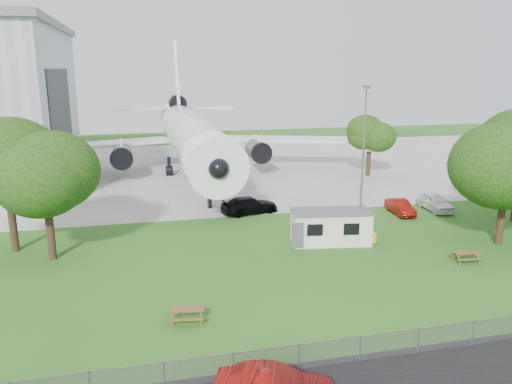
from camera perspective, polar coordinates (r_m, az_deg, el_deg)
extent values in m
plane|color=#3A7824|center=(32.62, 2.98, -10.18)|extent=(160.00, 160.00, 0.00)
cube|color=#B7B7B2|center=(68.39, -6.02, 2.63)|extent=(120.00, 46.00, 0.03)
cube|color=#2D3033|center=(62.46, -21.25, 6.95)|extent=(0.16, 16.00, 12.96)
cylinder|color=white|center=(63.41, -7.45, 6.36)|extent=(5.40, 34.00, 5.40)
cone|color=white|center=(44.78, -4.83, 3.31)|extent=(5.40, 5.50, 5.40)
cone|color=white|center=(84.12, -9.03, 8.69)|extent=(4.86, 9.00, 4.86)
cube|color=white|center=(66.68, -18.50, 5.09)|extent=(21.36, 10.77, 0.36)
cube|color=white|center=(69.08, 2.70, 6.07)|extent=(21.36, 10.77, 0.36)
cube|color=white|center=(83.81, -9.18, 12.58)|extent=(0.46, 9.96, 12.17)
cylinder|color=#515459|center=(62.92, -15.08, 4.01)|extent=(2.50, 4.20, 2.50)
cylinder|color=#515459|center=(64.66, 0.18, 4.74)|extent=(2.50, 4.20, 2.50)
cylinder|color=#515459|center=(82.97, -9.03, 10.01)|extent=(2.60, 4.50, 2.60)
cylinder|color=black|center=(49.01, -5.36, -0.45)|extent=(0.36, 0.36, 2.40)
cylinder|color=black|center=(64.79, -9.91, 2.94)|extent=(0.44, 0.44, 2.40)
cylinder|color=black|center=(65.35, -5.00, 3.19)|extent=(0.44, 0.44, 2.40)
cube|color=silver|center=(39.46, 8.54, -4.03)|extent=(6.32, 3.41, 2.50)
cube|color=#59595B|center=(39.08, 8.60, -2.21)|extent=(6.55, 3.64, 0.12)
cylinder|color=gold|center=(40.59, 13.28, -5.09)|extent=(0.50, 0.50, 0.70)
cube|color=gray|center=(24.75, 9.52, -18.83)|extent=(58.00, 0.04, 1.30)
cylinder|color=slate|center=(39.24, 12.08, 2.87)|extent=(0.16, 0.16, 12.00)
cylinder|color=#382619|center=(41.29, -26.01, -3.55)|extent=(0.56, 0.56, 3.83)
sphere|color=#356718|center=(40.25, -26.71, 2.83)|extent=(7.50, 7.50, 7.50)
cylinder|color=#382619|center=(38.43, -22.41, -4.55)|extent=(0.56, 0.56, 3.66)
sphere|color=#356718|center=(37.34, -23.04, 1.99)|extent=(7.00, 7.00, 7.00)
cylinder|color=#382619|center=(43.05, 26.17, -3.08)|extent=(0.56, 0.56, 3.56)
sphere|color=#356718|center=(42.09, 26.80, 2.60)|extent=(8.12, 8.12, 8.12)
cylinder|color=#382619|center=(65.22, 12.71, 3.17)|extent=(0.56, 0.56, 3.07)
sphere|color=#356718|center=(64.65, 12.88, 6.44)|extent=(5.31, 5.31, 5.31)
imported|color=white|center=(51.04, 19.79, -1.12)|extent=(2.05, 4.73, 1.59)
imported|color=maroon|center=(48.72, 16.14, -1.67)|extent=(1.73, 4.22, 1.36)
imported|color=black|center=(46.98, -0.76, -1.53)|extent=(5.83, 3.31, 1.59)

